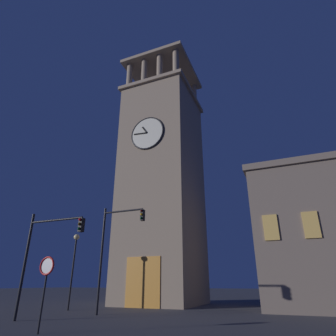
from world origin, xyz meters
TOP-DOWN VIEW (x-y plane):
  - ground_plane at (0.00, 0.00)m, footprint 200.00×200.00m
  - clocktower at (-0.12, -2.04)m, footprint 7.75×8.49m
  - traffic_signal_near at (0.98, 12.02)m, footprint 3.90×0.41m
  - traffic_signal_mid at (-0.86, 7.79)m, footprint 3.24×0.41m
  - street_lamp at (4.01, 5.85)m, footprint 0.44×0.44m
  - no_horn_sign at (-2.20, 14.76)m, footprint 0.78×0.14m

SIDE VIEW (x-z plane):
  - ground_plane at x=0.00m, z-range 0.00..0.00m
  - no_horn_sign at x=-2.20m, z-range 0.84..3.78m
  - traffic_signal_near at x=0.98m, z-range 0.94..6.71m
  - street_lamp at x=4.01m, z-range 1.06..6.64m
  - traffic_signal_mid at x=-0.86m, z-range 1.07..7.96m
  - clocktower at x=-0.12m, z-range -2.62..26.53m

